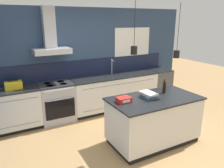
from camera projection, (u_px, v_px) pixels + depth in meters
ground_plane at (133, 142)px, 4.28m from camera, size 16.00×16.00×0.00m
wall_back at (89, 59)px, 5.55m from camera, size 5.60×2.27×2.60m
counter_run_left at (17, 109)px, 4.72m from camera, size 0.97×0.64×0.91m
counter_run_sink at (115, 92)px, 5.82m from camera, size 2.38×0.64×1.31m
oven_range at (57, 102)px, 5.10m from camera, size 0.76×0.66×0.91m
dishwasher at (158, 84)px, 6.49m from camera, size 0.58×0.65×0.91m
kitchen_island at (153, 120)px, 4.19m from camera, size 1.72×0.94×0.91m
bottle_on_island at (164, 87)px, 4.30m from camera, size 0.07×0.07×0.29m
book_stack at (148, 95)px, 4.06m from camera, size 0.23×0.34×0.11m
red_supply_box at (124, 100)px, 3.84m from camera, size 0.25×0.19×0.09m
yellow_toolbox at (13, 85)px, 4.56m from camera, size 0.34×0.18×0.19m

